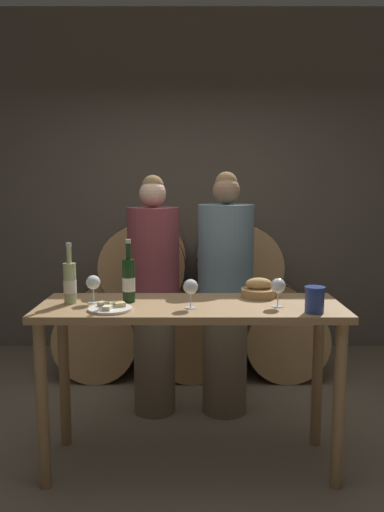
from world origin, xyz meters
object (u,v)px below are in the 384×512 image
(person_right, at_px, (227,294))
(wine_bottle_white, at_px, (71,282))
(wine_glass_far_left, at_px, (95,283))
(wine_glass_left, at_px, (193,287))
(person_left, at_px, (155,295))
(tasting_table, at_px, (192,331))
(cheese_plate, at_px, (111,308))
(blue_crock, at_px, (316,299))
(wine_bottle_red, at_px, (130,280))
(bread_basket, at_px, (260,290))
(wine_glass_center, at_px, (279,286))

(person_right, relative_size, wine_bottle_white, 5.00)
(wine_glass_far_left, relative_size, wine_glass_left, 1.00)
(person_left, distance_m, wine_bottle_white, 0.81)
(person_right, height_order, wine_glass_far_left, person_right)
(person_right, bearing_deg, wine_bottle_white, -143.63)
(person_right, distance_m, wine_glass_far_left, 1.04)
(tasting_table, bearing_deg, person_right, 70.93)
(cheese_plate, distance_m, wine_glass_far_left, 0.22)
(person_left, xyz_separation_m, blue_crock, (0.89, -0.88, 0.18))
(wine_bottle_red, bearing_deg, person_right, 47.59)
(bread_basket, distance_m, wine_glass_far_left, 0.95)
(blue_crock, distance_m, bread_basket, 0.43)
(wine_glass_center, bearing_deg, wine_bottle_red, 171.94)
(person_right, distance_m, wine_bottle_white, 1.14)
(blue_crock, xyz_separation_m, wine_glass_far_left, (-1.17, 0.22, 0.04))
(wine_bottle_white, bearing_deg, bread_basket, 8.03)
(wine_bottle_white, bearing_deg, wine_glass_center, -4.40)
(blue_crock, bearing_deg, bread_basket, 123.12)
(person_right, bearing_deg, tasting_table, -109.07)
(tasting_table, height_order, person_right, person_right)
(wine_glass_left, bearing_deg, blue_crock, -9.04)
(person_left, height_order, wine_glass_left, person_left)
(person_right, relative_size, blue_crock, 12.37)
(wine_bottle_red, height_order, cheese_plate, wine_bottle_red)
(wine_glass_far_left, xyz_separation_m, wine_glass_center, (1.00, -0.09, 0.00))
(tasting_table, distance_m, bread_basket, 0.47)
(wine_bottle_white, relative_size, wine_glass_left, 2.16)
(person_left, height_order, wine_glass_far_left, person_left)
(wine_glass_far_left, relative_size, wine_glass_center, 1.00)
(tasting_table, xyz_separation_m, cheese_plate, (-0.42, -0.14, 0.16))
(wine_bottle_red, relative_size, cheese_plate, 1.54)
(person_left, distance_m, blue_crock, 1.26)
(person_left, bearing_deg, wine_glass_left, -71.49)
(wine_bottle_red, xyz_separation_m, blue_crock, (0.98, -0.24, -0.05))
(tasting_table, bearing_deg, wine_glass_center, -8.04)
(person_left, bearing_deg, person_right, -0.00)
(wine_glass_center, bearing_deg, wine_glass_left, -176.76)
(wine_bottle_red, bearing_deg, bread_basket, 9.35)
(tasting_table, height_order, person_left, person_left)
(blue_crock, bearing_deg, wine_bottle_red, 166.15)
(person_left, height_order, blue_crock, person_left)
(wine_glass_left, bearing_deg, bread_basket, 33.94)
(person_left, relative_size, bread_basket, 8.07)
(tasting_table, distance_m, cheese_plate, 0.47)
(wine_bottle_red, bearing_deg, blue_crock, -13.85)
(blue_crock, xyz_separation_m, bread_basket, (-0.24, 0.36, -0.03))
(blue_crock, distance_m, wine_glass_left, 0.64)
(wine_bottle_white, distance_m, bread_basket, 1.07)
(tasting_table, distance_m, wine_bottle_white, 0.72)
(person_right, relative_size, wine_glass_far_left, 10.77)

